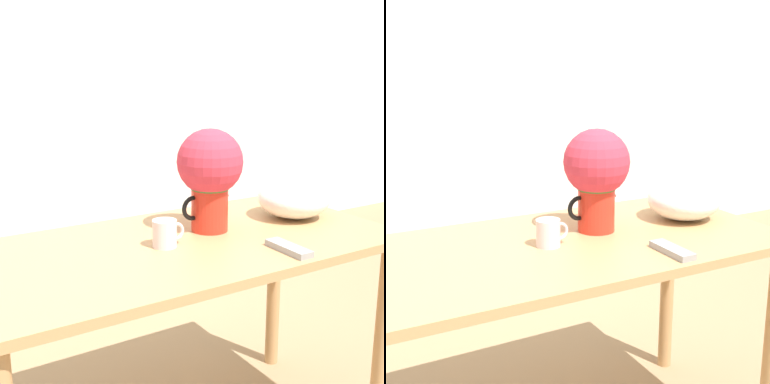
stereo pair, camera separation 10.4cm
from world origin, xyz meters
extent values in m
cube|color=tan|center=(0.22, 0.02, 0.78)|extent=(1.43, 0.72, 0.03)
cylinder|color=tan|center=(0.88, -0.28, 0.38)|extent=(0.06, 0.06, 0.76)
cylinder|color=tan|center=(0.88, 0.32, 0.38)|extent=(0.06, 0.06, 0.76)
cylinder|color=red|center=(0.37, 0.08, 0.87)|extent=(0.13, 0.13, 0.16)
cone|color=red|center=(0.42, 0.08, 0.93)|extent=(0.04, 0.04, 0.04)
torus|color=black|center=(0.30, 0.08, 0.88)|extent=(0.09, 0.02, 0.09)
sphere|color=#3D7033|center=(0.37, 0.08, 0.99)|extent=(0.17, 0.17, 0.17)
sphere|color=#CC3347|center=(0.37, 0.08, 1.03)|extent=(0.23, 0.23, 0.23)
cylinder|color=silver|center=(0.15, 0.01, 0.84)|extent=(0.08, 0.08, 0.09)
torus|color=silver|center=(0.19, 0.01, 0.84)|extent=(0.06, 0.01, 0.06)
ellipsoid|color=white|center=(0.73, 0.06, 0.86)|extent=(0.27, 0.27, 0.14)
cube|color=#999999|center=(0.45, -0.23, 0.80)|extent=(0.05, 0.17, 0.02)
camera|label=1|loc=(-0.62, -1.40, 1.35)|focal=50.00mm
camera|label=2|loc=(-0.53, -1.45, 1.35)|focal=50.00mm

